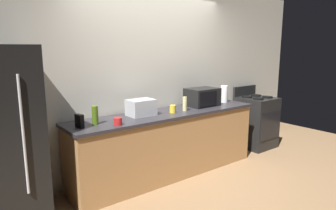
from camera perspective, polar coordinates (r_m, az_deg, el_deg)
The scene contains 13 objects.
ground_plane at distance 4.11m, azimuth 3.52°, elevation -14.69°, with size 8.00×8.00×0.00m, color #93704C.
back_wall at distance 4.37m, azimuth -3.30°, elevation 5.32°, with size 6.40×0.10×2.70m, color beige.
counter_run at distance 4.23m, azimuth 0.00°, elevation -7.32°, with size 2.84×0.64×0.90m.
refrigerator at distance 3.32m, azimuth -29.42°, elevation -5.77°, with size 0.72×0.73×1.80m.
stove_range at distance 5.62m, azimuth 16.39°, elevation -3.05°, with size 0.60×0.61×1.08m.
microwave at distance 4.57m, azimuth 6.54°, elevation 1.52°, with size 0.48×0.35×0.27m.
toaster_oven at distance 3.91m, azimuth -5.16°, elevation -0.47°, with size 0.34×0.26×0.21m, color #B7BABF.
paper_towel_roll at distance 4.92m, azimuth 10.64°, elevation 2.07°, with size 0.12×0.12×0.27m, color white.
cordless_phone at distance 3.44m, azimuth -16.53°, elevation -2.96°, with size 0.05×0.11×0.15m, color black.
bottle_olive_oil at distance 3.53m, azimuth -13.74°, elevation -1.90°, with size 0.07×0.07×0.22m, color #4C6B19.
bottle_vinegar at distance 4.19m, azimuth 3.22°, elevation 0.23°, with size 0.06×0.06×0.20m, color beige.
mug_yellow at distance 4.06m, azimuth 0.91°, elevation -0.76°, with size 0.08×0.08×0.11m, color yellow.
mug_red at distance 3.47m, azimuth -9.53°, elevation -3.09°, with size 0.09×0.09×0.09m, color red.
Camera 1 is at (-2.45, -2.78, 1.77)m, focal length 31.97 mm.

